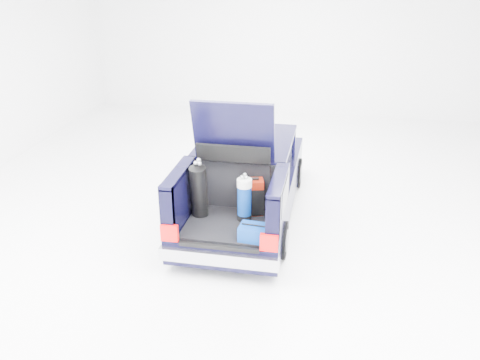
% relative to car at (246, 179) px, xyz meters
% --- Properties ---
extents(ground, '(14.00, 14.00, 0.00)m').
position_rel_car_xyz_m(ground, '(0.00, -0.11, -0.67)').
color(ground, white).
rests_on(ground, ground).
extents(car, '(1.87, 4.65, 2.47)m').
position_rel_car_xyz_m(car, '(0.00, 0.00, 0.00)').
color(car, black).
rests_on(car, ground).
extents(red_suitcase, '(0.43, 0.34, 0.63)m').
position_rel_car_xyz_m(red_suitcase, '(0.30, -1.19, 0.22)').
color(red_suitcase, '#671003').
rests_on(red_suitcase, car).
extents(black_golf_bag, '(0.30, 0.41, 0.98)m').
position_rel_car_xyz_m(black_golf_bag, '(-0.50, -1.44, 0.37)').
color(black_golf_bag, black).
rests_on(black_golf_bag, car).
extents(blue_golf_bag, '(0.25, 0.25, 0.79)m').
position_rel_car_xyz_m(blue_golf_bag, '(0.22, -1.41, 0.28)').
color(blue_golf_bag, black).
rests_on(blue_golf_bag, car).
extents(blue_duffel, '(0.49, 0.34, 0.25)m').
position_rel_car_xyz_m(blue_duffel, '(0.50, -2.01, 0.04)').
color(blue_duffel, navy).
rests_on(blue_duffel, car).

